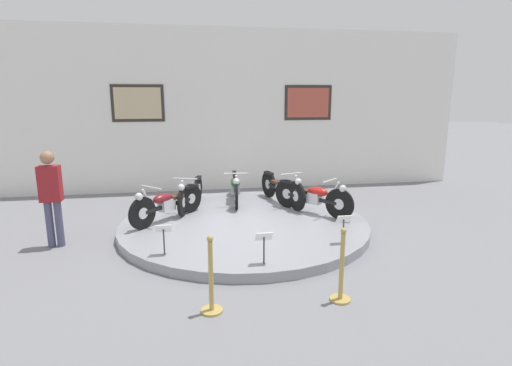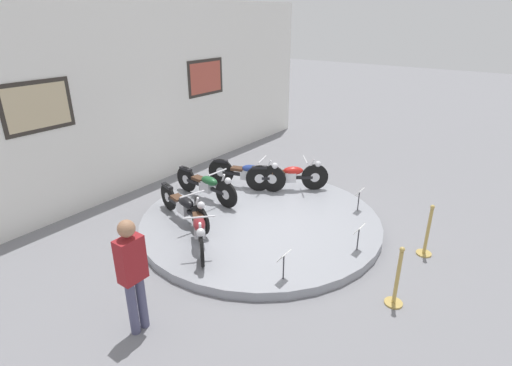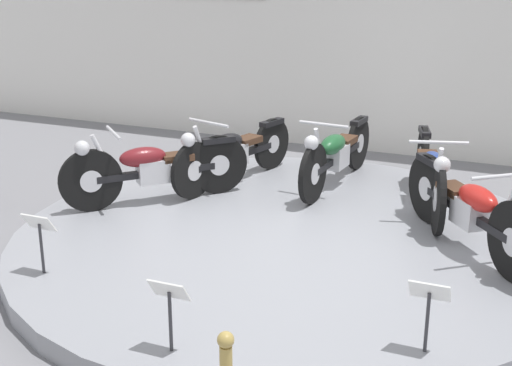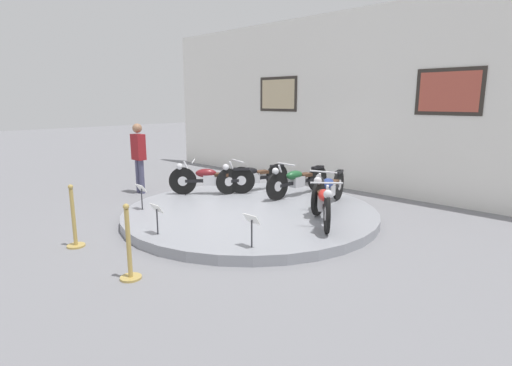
# 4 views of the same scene
# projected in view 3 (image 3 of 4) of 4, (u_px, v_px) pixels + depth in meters

# --- Properties ---
(ground_plane) EXTENTS (60.00, 60.00, 0.00)m
(ground_plane) POSITION_uv_depth(u_px,v_px,m) (287.00, 251.00, 6.60)
(ground_plane) COLOR slate
(display_platform) EXTENTS (5.04, 5.04, 0.17)m
(display_platform) POSITION_uv_depth(u_px,v_px,m) (287.00, 242.00, 6.57)
(display_platform) COLOR gray
(display_platform) RESTS_ON ground_plane
(motorcycle_maroon) EXTENTS (1.40, 1.48, 0.79)m
(motorcycle_maroon) POSITION_uv_depth(u_px,v_px,m) (153.00, 167.00, 7.24)
(motorcycle_maroon) COLOR black
(motorcycle_maroon) RESTS_ON display_platform
(motorcycle_black) EXTENTS (0.67, 1.90, 0.78)m
(motorcycle_black) POSITION_uv_depth(u_px,v_px,m) (232.00, 151.00, 7.83)
(motorcycle_black) COLOR black
(motorcycle_black) RESTS_ON display_platform
(motorcycle_green) EXTENTS (0.54, 1.97, 0.79)m
(motorcycle_green) POSITION_uv_depth(u_px,v_px,m) (336.00, 152.00, 7.76)
(motorcycle_green) COLOR black
(motorcycle_green) RESTS_ON display_platform
(motorcycle_blue) EXTENTS (0.68, 1.96, 0.81)m
(motorcycle_blue) POSITION_uv_depth(u_px,v_px,m) (431.00, 171.00, 7.04)
(motorcycle_blue) COLOR black
(motorcycle_blue) RESTS_ON display_platform
(motorcycle_red) EXTENTS (1.30, 1.59, 0.80)m
(motorcycle_red) POSITION_uv_depth(u_px,v_px,m) (470.00, 207.00, 6.08)
(motorcycle_red) COLOR black
(motorcycle_red) RESTS_ON display_platform
(info_placard_front_left) EXTENTS (0.26, 0.11, 0.51)m
(info_placard_front_left) POSITION_uv_depth(u_px,v_px,m) (40.00, 230.00, 5.64)
(info_placard_front_left) COLOR #333338
(info_placard_front_left) RESTS_ON display_platform
(info_placard_front_centre) EXTENTS (0.26, 0.11, 0.51)m
(info_placard_front_centre) POSITION_uv_depth(u_px,v_px,m) (169.00, 300.00, 4.53)
(info_placard_front_centre) COLOR #333338
(info_placard_front_centre) RESTS_ON display_platform
(info_placard_front_right) EXTENTS (0.26, 0.11, 0.51)m
(info_placard_front_right) POSITION_uv_depth(u_px,v_px,m) (429.00, 301.00, 4.52)
(info_placard_front_right) COLOR #333338
(info_placard_front_right) RESTS_ON display_platform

